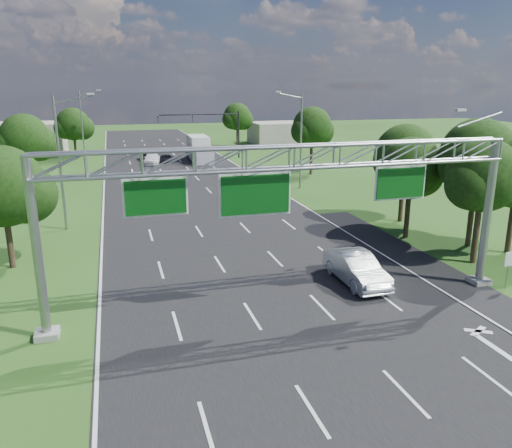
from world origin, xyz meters
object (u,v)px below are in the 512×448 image
object	(u,v)px
silver_sedan	(356,268)
box_truck	(199,149)
regulatory_sign	(509,262)
traffic_signal	(216,124)
sign_gantry	(293,170)

from	to	relation	value
silver_sedan	box_truck	bearing A→B (deg)	90.04
regulatory_sign	box_truck	size ratio (longest dim) A/B	0.22
regulatory_sign	silver_sedan	bearing A→B (deg)	158.00
traffic_signal	regulatory_sign	bearing A→B (deg)	-84.80
sign_gantry	silver_sedan	world-z (taller)	sign_gantry
traffic_signal	box_truck	bearing A→B (deg)	-154.34
silver_sedan	regulatory_sign	bearing A→B (deg)	-22.24
regulatory_sign	silver_sedan	xyz separation A→B (m)	(-7.48, 3.02, -0.65)
regulatory_sign	traffic_signal	distance (m)	54.37
traffic_signal	box_truck	xyz separation A→B (m)	(-2.81, -1.35, -3.48)
sign_gantry	traffic_signal	xyz separation A→B (m)	(7.15, 53.00, -1.72)
regulatory_sign	traffic_signal	world-z (taller)	traffic_signal
regulatory_sign	silver_sedan	size ratio (longest dim) A/B	0.40
regulatory_sign	box_truck	xyz separation A→B (m)	(-7.73, 52.67, 0.18)
regulatory_sign	traffic_signal	bearing A→B (deg)	95.20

